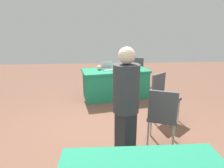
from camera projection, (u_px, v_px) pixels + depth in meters
ground_plane at (105, 136)px, 3.41m from camera, size 14.40×14.40×0.00m
table_foreground at (115, 83)px, 5.23m from camera, size 1.87×1.13×0.76m
chair_tucked_left at (138, 70)px, 6.19m from camera, size 0.61×0.61×0.95m
chair_tucked_right at (162, 114)px, 2.97m from camera, size 0.57×0.57×0.98m
chair_by_pillar at (163, 94)px, 3.88m from camera, size 0.62×0.62×0.96m
person_attendee_browsing at (126, 103)px, 2.50m from camera, size 0.45×0.45×1.63m
laptop_silver at (108, 68)px, 5.15m from camera, size 0.40×0.38×0.21m
yarn_ball at (99, 68)px, 5.12m from camera, size 0.12×0.12×0.12m
scissors_red at (133, 68)px, 5.32m from camera, size 0.18×0.08×0.01m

